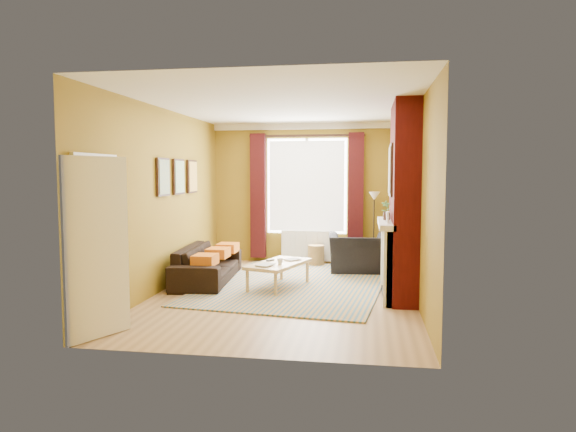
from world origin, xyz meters
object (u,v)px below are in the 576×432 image
object	(u,v)px
armchair	(358,253)
sofa	(208,264)
wicker_stool	(316,255)
coffee_table	(279,265)
floor_lamp	(374,208)

from	to	relation	value
armchair	sofa	bearing A→B (deg)	21.97
sofa	wicker_stool	size ratio (longest dim) A/B	4.80
sofa	coffee_table	xyz separation A→B (m)	(1.26, -0.29, 0.07)
coffee_table	wicker_stool	bearing A→B (deg)	97.67
sofa	coffee_table	distance (m)	1.29
wicker_stool	floor_lamp	xyz separation A→B (m)	(1.11, 0.00, 0.94)
sofa	floor_lamp	world-z (taller)	floor_lamp
armchair	coffee_table	world-z (taller)	armchair
sofa	wicker_stool	bearing A→B (deg)	-47.31
armchair	coffee_table	xyz separation A→B (m)	(-1.22, -1.51, 0.01)
armchair	floor_lamp	world-z (taller)	floor_lamp
sofa	wicker_stool	world-z (taller)	sofa
coffee_table	wicker_stool	size ratio (longest dim) A/B	3.18
sofa	coffee_table	world-z (taller)	sofa
wicker_stool	sofa	bearing A→B (deg)	-133.05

